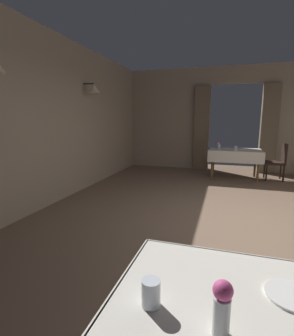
{
  "coord_description": "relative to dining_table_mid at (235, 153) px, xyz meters",
  "views": [
    {
      "loc": [
        -0.22,
        -3.69,
        1.49
      ],
      "look_at": [
        -1.41,
        0.13,
        0.73
      ],
      "focal_mm": 26.95,
      "sensor_mm": 36.0,
      "label": 1
    }
  ],
  "objects": [
    {
      "name": "ground",
      "position": [
        -0.03,
        -3.08,
        -0.65
      ],
      "size": [
        10.08,
        10.08,
        0.0
      ],
      "primitive_type": "plane",
      "color": "#7A604C"
    },
    {
      "name": "wall_left",
      "position": [
        -3.22,
        -3.08,
        0.85
      ],
      "size": [
        0.49,
        8.4,
        3.0
      ],
      "color": "gray",
      "rests_on": "ground"
    },
    {
      "name": "wall_back",
      "position": [
        -0.03,
        1.1,
        0.86
      ],
      "size": [
        6.4,
        0.27,
        3.0
      ],
      "color": "gray",
      "rests_on": "ground"
    },
    {
      "name": "dining_table_mid",
      "position": [
        0.0,
        0.0,
        0.0
      ],
      "size": [
        1.3,
        0.92,
        0.75
      ],
      "color": "brown",
      "rests_on": "ground"
    },
    {
      "name": "chair_mid_right",
      "position": [
        1.04,
        0.11,
        -0.13
      ],
      "size": [
        0.44,
        0.44,
        0.93
      ],
      "color": "black",
      "rests_on": "ground"
    },
    {
      "name": "flower_vase_near",
      "position": [
        -0.23,
        -5.97,
        0.21
      ],
      "size": [
        0.07,
        0.07,
        0.21
      ],
      "color": "silver",
      "rests_on": "dining_table_near"
    },
    {
      "name": "plate_near_b",
      "position": [
        0.06,
        -5.68,
        0.11
      ],
      "size": [
        0.22,
        0.22,
        0.01
      ],
      "primitive_type": "cylinder",
      "color": "white",
      "rests_on": "dining_table_near"
    },
    {
      "name": "glass_near_d",
      "position": [
        -0.5,
        -5.9,
        0.16
      ],
      "size": [
        0.08,
        0.08,
        0.11
      ],
      "primitive_type": "cylinder",
      "color": "silver",
      "rests_on": "dining_table_near"
    },
    {
      "name": "flower_vase_mid",
      "position": [
        -0.43,
        0.3,
        0.21
      ],
      "size": [
        0.07,
        0.07,
        0.21
      ],
      "color": "silver",
      "rests_on": "dining_table_mid"
    },
    {
      "name": "glass_mid_b",
      "position": [
        -0.4,
        0.03,
        0.15
      ],
      "size": [
        0.07,
        0.07,
        0.11
      ],
      "primitive_type": "cylinder",
      "color": "silver",
      "rests_on": "dining_table_mid"
    },
    {
      "name": "plate_mid_c",
      "position": [
        0.2,
        0.05,
        0.11
      ],
      "size": [
        0.21,
        0.21,
        0.01
      ],
      "primitive_type": "cylinder",
      "color": "white",
      "rests_on": "dining_table_mid"
    },
    {
      "name": "glass_mid_d",
      "position": [
        0.0,
        -0.22,
        0.15
      ],
      "size": [
        0.08,
        0.08,
        0.11
      ],
      "primitive_type": "cylinder",
      "color": "silver",
      "rests_on": "dining_table_mid"
    }
  ]
}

